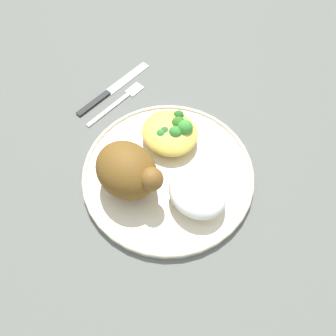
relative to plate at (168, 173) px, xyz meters
The scene contains 7 objects.
ground_plane 0.01m from the plate, ahead, with size 2.00×2.00×0.00m, color #5F615A.
plate is the anchor object (origin of this frame).
roasted_chicken 0.08m from the plate, 112.71° to the right, with size 0.12×0.09×0.08m.
rice_pile 0.07m from the plate, ahead, with size 0.10×0.08×0.04m, color white.
mac_cheese_with_broccoli 0.07m from the plate, 133.25° to the left, with size 0.10×0.09×0.04m.
fork 0.19m from the plate, 168.40° to the left, with size 0.03×0.14×0.01m.
knife 0.22m from the plate, behind, with size 0.03×0.19×0.01m.
Camera 1 is at (0.20, -0.18, 0.50)m, focal length 35.22 mm.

